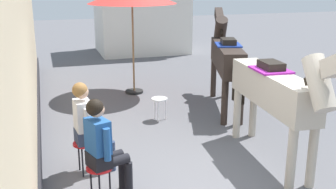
# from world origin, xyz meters

# --- Properties ---
(ground_plane) EXTENTS (40.00, 40.00, 0.00)m
(ground_plane) POSITION_xyz_m (0.00, 3.00, 0.00)
(ground_plane) COLOR #56565B
(pub_facade_wall) EXTENTS (0.34, 14.00, 3.40)m
(pub_facade_wall) POSITION_xyz_m (-2.55, 1.50, 1.54)
(pub_facade_wall) COLOR #CCB793
(pub_facade_wall) RESTS_ON ground_plane
(distant_cottage) EXTENTS (3.40, 2.60, 3.50)m
(distant_cottage) POSITION_xyz_m (1.40, 10.53, 1.80)
(distant_cottage) COLOR silver
(distant_cottage) RESTS_ON ground_plane
(seated_visitor_near) EXTENTS (0.61, 0.49, 1.39)m
(seated_visitor_near) POSITION_xyz_m (-1.57, 0.19, 0.78)
(seated_visitor_near) COLOR red
(seated_visitor_near) RESTS_ON ground_plane
(seated_visitor_far) EXTENTS (0.61, 0.49, 1.39)m
(seated_visitor_far) POSITION_xyz_m (-1.67, 1.03, 0.78)
(seated_visitor_far) COLOR red
(seated_visitor_far) RESTS_ON ground_plane
(saddled_horse_near) EXTENTS (0.60, 3.00, 2.06)m
(saddled_horse_near) POSITION_xyz_m (1.11, 0.55, 1.16)
(saddled_horse_near) COLOR #B2A899
(saddled_horse_near) RESTS_ON ground_plane
(saddled_horse_far) EXTENTS (1.13, 2.91, 2.06)m
(saddled_horse_far) POSITION_xyz_m (1.55, 3.31, 1.16)
(saddled_horse_far) COLOR #2D231E
(saddled_horse_far) RESTS_ON ground_plane
(spare_stool_white) EXTENTS (0.32, 0.32, 0.46)m
(spare_stool_white) POSITION_xyz_m (-0.05, 2.93, 0.40)
(spare_stool_white) COLOR white
(spare_stool_white) RESTS_ON ground_plane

